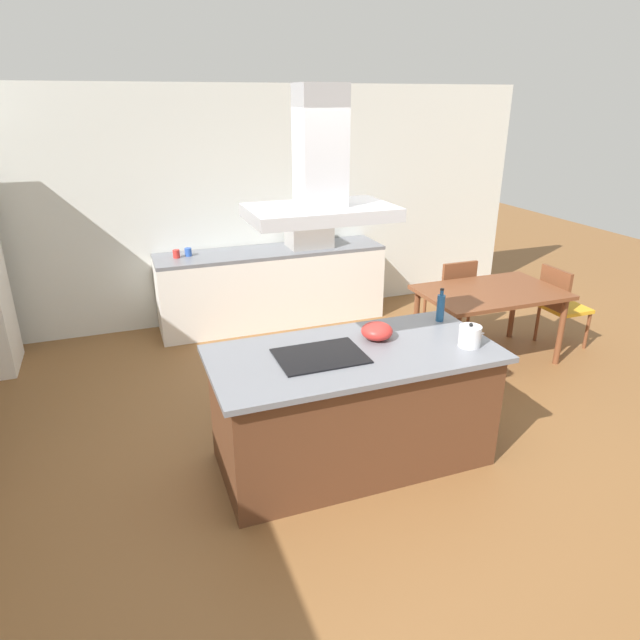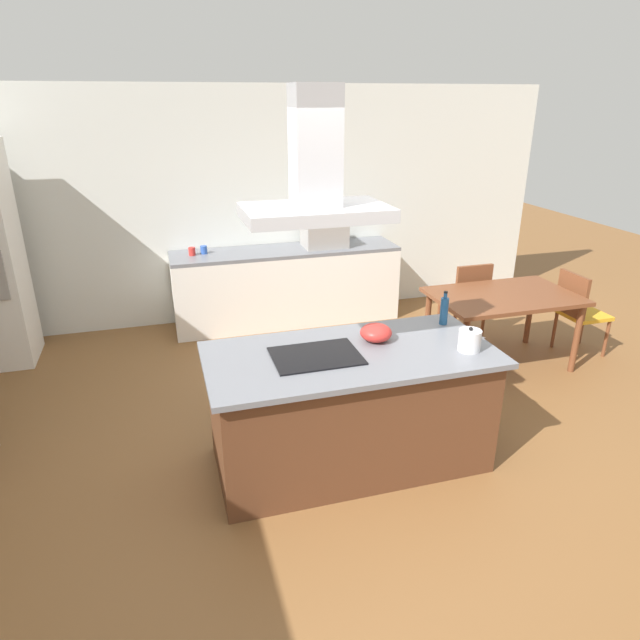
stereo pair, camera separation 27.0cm
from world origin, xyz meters
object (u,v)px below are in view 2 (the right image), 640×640
object	(u,v)px
olive_oil_bottle	(444,310)
chair_facing_back_wall	(467,296)
tea_kettle	(470,340)
dining_table	(503,302)
chair_at_right_end	(578,308)
coffee_mug_blue	(204,250)
range_hood	(315,177)
mixing_bowl	(376,333)
countertop_microwave	(324,235)
cooktop	(316,356)
coffee_mug_red	(192,251)

from	to	relation	value
olive_oil_bottle	chair_facing_back_wall	xyz separation A→B (m)	(1.13, 1.51, -0.51)
tea_kettle	olive_oil_bottle	distance (m)	0.49
tea_kettle	dining_table	bearing A→B (deg)	48.16
tea_kettle	chair_at_right_end	distance (m)	2.54
tea_kettle	coffee_mug_blue	distance (m)	3.51
coffee_mug_blue	range_hood	size ratio (longest dim) A/B	0.10
tea_kettle	mixing_bowl	bearing A→B (deg)	149.11
mixing_bowl	countertop_microwave	bearing A→B (deg)	80.91
mixing_bowl	chair_at_right_end	size ratio (longest dim) A/B	0.26
tea_kettle	coffee_mug_blue	size ratio (longest dim) A/B	2.33
dining_table	coffee_mug_blue	bearing A→B (deg)	146.31
cooktop	chair_at_right_end	bearing A→B (deg)	19.62
countertop_microwave	chair_facing_back_wall	bearing A→B (deg)	-39.38
countertop_microwave	range_hood	bearing A→B (deg)	-107.93
mixing_bowl	chair_facing_back_wall	size ratio (longest dim) A/B	0.26
olive_oil_bottle	dining_table	size ratio (longest dim) A/B	0.19
coffee_mug_red	countertop_microwave	bearing A→B (deg)	-1.32
olive_oil_bottle	chair_at_right_end	xyz separation A→B (m)	(2.05, 0.84, -0.51)
dining_table	chair_at_right_end	world-z (taller)	chair_at_right_end
tea_kettle	chair_at_right_end	xyz separation A→B (m)	(2.11, 1.33, -0.47)
dining_table	chair_facing_back_wall	distance (m)	0.68
range_hood	olive_oil_bottle	bearing A→B (deg)	14.36
cooktop	olive_oil_bottle	size ratio (longest dim) A/B	2.23
cooktop	dining_table	distance (m)	2.53
coffee_mug_blue	mixing_bowl	bearing A→B (deg)	-70.99
mixing_bowl	coffee_mug_blue	bearing A→B (deg)	109.01
chair_at_right_end	range_hood	bearing A→B (deg)	-160.38
coffee_mug_blue	tea_kettle	bearing A→B (deg)	-64.02
dining_table	range_hood	distance (m)	2.90
cooktop	chair_facing_back_wall	world-z (taller)	cooktop
countertop_microwave	coffee_mug_red	xyz separation A→B (m)	(-1.54, 0.04, -0.09)
mixing_bowl	range_hood	world-z (taller)	range_hood
tea_kettle	countertop_microwave	world-z (taller)	countertop_microwave
cooktop	dining_table	bearing A→B (deg)	26.63
dining_table	cooktop	bearing A→B (deg)	-153.37
coffee_mug_red	dining_table	distance (m)	3.39
cooktop	tea_kettle	world-z (taller)	tea_kettle
chair_facing_back_wall	coffee_mug_blue	bearing A→B (deg)	157.07
chair_facing_back_wall	countertop_microwave	bearing A→B (deg)	140.62
chair_facing_back_wall	chair_at_right_end	xyz separation A→B (m)	(0.92, -0.67, 0.00)
coffee_mug_red	coffee_mug_blue	size ratio (longest dim) A/B	1.00
olive_oil_bottle	mixing_bowl	xyz separation A→B (m)	(-0.63, -0.15, -0.05)
countertop_microwave	dining_table	xyz separation A→B (m)	(1.32, -1.75, -0.37)
cooktop	chair_at_right_end	xyz separation A→B (m)	(3.17, 1.13, -0.40)
olive_oil_bottle	countertop_microwave	bearing A→B (deg)	94.13
mixing_bowl	coffee_mug_red	xyz separation A→B (m)	(-1.10, 2.78, -0.02)
cooktop	dining_table	xyz separation A→B (m)	(2.25, 1.13, -0.24)
olive_oil_bottle	coffee_mug_red	world-z (taller)	olive_oil_bottle
chair_facing_back_wall	chair_at_right_end	bearing A→B (deg)	-36.01
coffee_mug_red	chair_at_right_end	xyz separation A→B (m)	(3.78, -1.79, -0.44)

